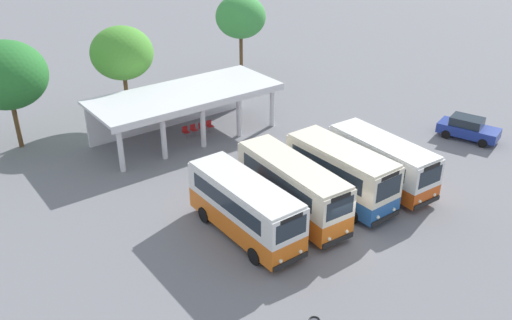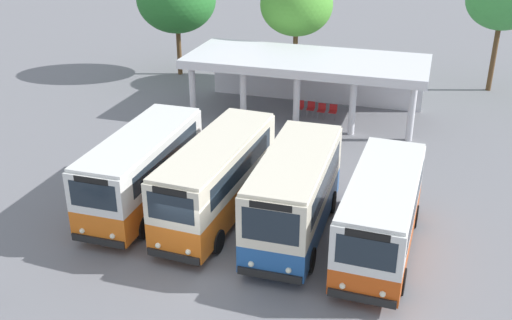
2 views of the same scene
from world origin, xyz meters
name	(u,v)px [view 2 (image 2 of 2)]	position (x,y,z in m)	size (l,w,h in m)	color
ground_plane	(198,267)	(0.00, 0.00, 0.00)	(180.00, 180.00, 0.00)	slate
city_bus_nearest_orange	(143,167)	(-3.73, 3.45, 1.76)	(2.35, 7.50, 3.17)	black
city_bus_second_in_row	(217,176)	(-0.52, 3.51, 1.79)	(2.53, 7.91, 3.24)	black
city_bus_middle_cream	(295,192)	(2.69, 3.05, 1.83)	(2.48, 7.06, 3.32)	black
city_bus_fourth_amber	(381,211)	(5.91, 2.83, 1.68)	(2.54, 7.30, 3.01)	black
terminal_canopy	(308,68)	(0.17, 16.62, 2.61)	(13.43, 5.54, 3.40)	silver
waiting_chair_end_by_column	(300,106)	(-0.09, 15.87, 0.52)	(0.44, 0.44, 0.86)	slate
waiting_chair_second_from_end	(311,108)	(0.57, 15.86, 0.52)	(0.44, 0.44, 0.86)	slate
waiting_chair_middle_seat	(322,109)	(1.22, 15.73, 0.52)	(0.44, 0.44, 0.86)	slate
waiting_chair_fourth_seat	(333,110)	(1.87, 15.75, 0.52)	(0.44, 0.44, 0.86)	slate
roadside_tree_behind_canopy	(297,5)	(-1.82, 21.68, 5.21)	(4.65, 4.65, 7.20)	brown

